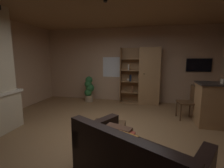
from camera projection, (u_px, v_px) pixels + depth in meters
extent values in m
cube|color=olive|center=(108.00, 134.00, 3.52)|extent=(6.38, 5.73, 0.02)
cube|color=tan|center=(126.00, 65.00, 6.08)|extent=(6.50, 0.06, 2.75)
cube|color=white|center=(111.00, 67.00, 6.19)|extent=(0.67, 0.01, 0.76)
cube|color=#997047|center=(149.00, 76.00, 5.69)|extent=(0.73, 0.38, 2.01)
cube|color=#997047|center=(130.00, 75.00, 6.01)|extent=(0.67, 0.02, 2.01)
cube|color=#997047|center=(121.00, 76.00, 5.91)|extent=(0.02, 0.38, 2.01)
sphere|color=black|center=(144.00, 74.00, 5.52)|extent=(0.04, 0.04, 0.04)
cube|color=#997047|center=(129.00, 102.00, 6.00)|extent=(0.67, 0.38, 0.02)
cube|color=#997047|center=(129.00, 92.00, 5.94)|extent=(0.67, 0.38, 0.02)
cube|color=#997047|center=(130.00, 81.00, 5.87)|extent=(0.67, 0.38, 0.02)
cube|color=#997047|center=(130.00, 70.00, 5.81)|extent=(0.67, 0.38, 0.02)
cube|color=#997047|center=(130.00, 59.00, 5.74)|extent=(0.67, 0.38, 0.02)
cube|color=#2D4C8C|center=(131.00, 78.00, 5.79)|extent=(0.04, 0.23, 0.23)
cube|color=beige|center=(129.00, 67.00, 5.74)|extent=(0.03, 0.23, 0.20)
cube|color=black|center=(130.00, 78.00, 5.79)|extent=(0.04, 0.23, 0.23)
cube|color=brown|center=(132.00, 89.00, 5.84)|extent=(0.03, 0.23, 0.24)
sphere|color=beige|center=(128.00, 80.00, 5.87)|extent=(0.10, 0.10, 0.10)
cube|color=black|center=(119.00, 152.00, 1.77)|extent=(1.48, 0.91, 0.42)
cube|color=black|center=(98.00, 141.00, 2.56)|extent=(0.55, 0.83, 0.67)
cube|color=#AD3D2D|center=(117.00, 143.00, 2.18)|extent=(0.50, 0.23, 0.34)
cube|color=brown|center=(105.00, 143.00, 2.16)|extent=(0.50, 0.26, 0.38)
cube|color=#C67F33|center=(120.00, 146.00, 2.08)|extent=(0.48, 0.34, 0.37)
cube|color=brown|center=(119.00, 138.00, 2.27)|extent=(0.41, 0.27, 0.37)
cube|color=#4C331E|center=(107.00, 127.00, 2.86)|extent=(0.61, 0.63, 0.05)
cube|color=#4C331E|center=(107.00, 130.00, 2.87)|extent=(0.54, 0.57, 0.08)
cube|color=#4C331E|center=(88.00, 145.00, 2.69)|extent=(0.07, 0.07, 0.41)
cube|color=#4C331E|center=(119.00, 149.00, 2.57)|extent=(0.07, 0.07, 0.41)
cube|color=#4C331E|center=(98.00, 131.00, 3.22)|extent=(0.07, 0.07, 0.41)
cube|color=#4C331E|center=(124.00, 133.00, 3.11)|extent=(0.07, 0.07, 0.41)
cube|color=beige|center=(107.00, 123.00, 2.93)|extent=(0.11, 0.11, 0.02)
cube|color=#387247|center=(104.00, 126.00, 2.79)|extent=(0.14, 0.13, 0.02)
cube|color=#4C331E|center=(186.00, 102.00, 4.34)|extent=(0.47, 0.47, 0.04)
cube|color=#4C331E|center=(194.00, 94.00, 4.28)|extent=(0.09, 0.40, 0.44)
cylinder|color=#4C331E|center=(177.00, 108.00, 4.57)|extent=(0.04, 0.04, 0.46)
cylinder|color=#4C331E|center=(181.00, 113.00, 4.22)|extent=(0.04, 0.04, 0.46)
cylinder|color=#4C331E|center=(190.00, 109.00, 4.54)|extent=(0.04, 0.04, 0.46)
cylinder|color=#4C331E|center=(195.00, 113.00, 4.19)|extent=(0.04, 0.04, 0.46)
cylinder|color=#9E896B|center=(89.00, 98.00, 6.13)|extent=(0.31, 0.31, 0.24)
sphere|color=#235B2D|center=(88.00, 93.00, 6.07)|extent=(0.28, 0.28, 0.28)
sphere|color=#235B2D|center=(90.00, 88.00, 6.09)|extent=(0.33, 0.33, 0.33)
sphere|color=#235B2D|center=(88.00, 84.00, 6.04)|extent=(0.27, 0.27, 0.27)
sphere|color=#235B2D|center=(89.00, 80.00, 6.05)|extent=(0.27, 0.27, 0.27)
cube|color=black|center=(199.00, 65.00, 5.49)|extent=(0.80, 0.05, 0.45)
cube|color=black|center=(199.00, 65.00, 5.46)|extent=(0.76, 0.01, 0.41)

